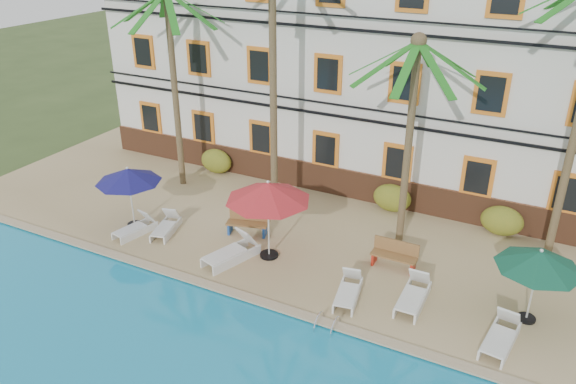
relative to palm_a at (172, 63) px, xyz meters
The scene contains 22 objects.
ground 10.40m from the palm_a, 34.05° to the right, with size 100.00×100.00×0.00m, color #384C23.
pool_deck 9.08m from the palm_a, ahead, with size 30.00×12.00×0.25m, color tan.
pool_coping 10.72m from the palm_a, 38.61° to the right, with size 30.00×0.35×0.06m, color tan.
hotel_building 8.89m from the palm_a, 34.50° to the left, with size 25.40×6.44×10.22m.
palm_a is the anchor object (origin of this frame).
palm_b 5.08m from the palm_a, ahead, with size 4.33×4.33×9.99m.
palm_c 9.81m from the palm_a, ahead, with size 4.33×4.33×7.24m.
shrub_left 5.01m from the palm_a, 68.21° to the left, with size 1.50×0.90×1.10m, color #275518.
shrub_mid 10.14m from the palm_a, 10.57° to the left, with size 1.50×0.90×1.10m, color #275518.
shrub_right 13.85m from the palm_a, ahead, with size 1.50×0.90×1.10m, color #275518.
umbrella_blue 5.08m from the palm_a, 80.28° to the right, with size 2.38×2.38×2.38m.
umbrella_red 7.63m from the palm_a, 29.28° to the right, with size 2.83×2.83×2.82m.
umbrella_green 15.03m from the palm_a, 12.12° to the right, with size 2.34×2.34×2.34m.
lounger_a 6.71m from the palm_a, 75.27° to the right, with size 0.92×1.72×0.77m.
lounger_b 6.57m from the palm_a, 61.18° to the right, with size 1.01×1.75×0.78m.
lounger_c 8.32m from the palm_a, 39.18° to the right, with size 1.33×2.15×0.96m.
lounger_d 11.56m from the palm_a, 25.21° to the right, with size 0.91×1.80×0.81m.
lounger_e 12.86m from the palm_a, 18.66° to the right, with size 0.70×1.89×0.89m.
lounger_f 15.37m from the palm_a, 18.11° to the right, with size 0.88×1.90×0.87m.
bench_left 7.16m from the palm_a, 27.33° to the right, with size 1.57×0.88×0.93m.
bench_right 11.42m from the palm_a, 12.02° to the right, with size 1.50×0.48×0.93m.
pool_ladder 12.30m from the palm_a, 32.29° to the right, with size 0.54×0.74×0.74m.
Camera 1 is at (6.83, -12.67, 10.47)m, focal length 35.00 mm.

